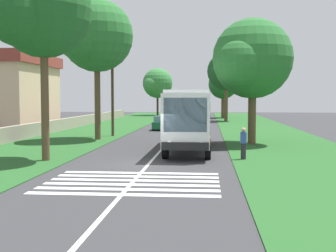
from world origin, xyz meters
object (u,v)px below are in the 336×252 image
(trailing_car_1, at_px, (200,120))
(roadside_tree_right_0, at_px, (222,85))
(coach_bus, at_px, (190,116))
(trailing_car_3, at_px, (176,115))
(roadside_tree_left_1, at_px, (157,84))
(roadside_building, at_px, (11,91))
(pedestrian, at_px, (243,143))
(roadside_tree_left_2, at_px, (96,38))
(utility_pole, at_px, (112,87))
(roadside_tree_right_2, at_px, (226,72))
(trailing_car_0, at_px, (163,123))
(trailing_minibus_0, at_px, (179,108))
(roadside_tree_right_1, at_px, (251,61))
(trailing_car_2, at_px, (200,118))
(roadside_tree_left_0, at_px, (40,12))

(trailing_car_1, relative_size, roadside_tree_right_0, 0.55)
(coach_bus, distance_m, roadside_tree_right_0, 46.02)
(trailing_car_3, bearing_deg, trailing_car_1, -165.09)
(roadside_tree_left_1, height_order, roadside_building, roadside_tree_left_1)
(coach_bus, height_order, pedestrian, coach_bus)
(coach_bus, bearing_deg, trailing_car_3, 5.16)
(roadside_tree_left_2, height_order, utility_pole, roadside_tree_left_2)
(roadside_building, height_order, pedestrian, roadside_building)
(roadside_tree_right_2, bearing_deg, utility_pole, 157.76)
(coach_bus, xyz_separation_m, roadside_tree_left_2, (6.78, 7.56, 5.77))
(roadside_tree_right_0, distance_m, roadside_building, 36.34)
(trailing_car_3, xyz_separation_m, roadside_tree_left_1, (14.15, 4.44, 5.10))
(trailing_car_0, bearing_deg, coach_bus, -169.15)
(roadside_tree_left_2, xyz_separation_m, roadside_tree_right_0, (39.01, -11.02, -2.64))
(trailing_car_3, distance_m, pedestrian, 45.34)
(trailing_minibus_0, height_order, roadside_tree_left_1, roadside_tree_left_1)
(coach_bus, distance_m, roadside_tree_right_1, 7.01)
(coach_bus, xyz_separation_m, trailing_car_2, (31.23, -0.16, -1.48))
(roadside_tree_left_2, relative_size, pedestrian, 6.43)
(trailing_minibus_0, height_order, roadside_tree_right_0, roadside_tree_right_0)
(roadside_tree_left_2, distance_m, roadside_building, 16.38)
(trailing_minibus_0, relative_size, utility_pole, 0.75)
(trailing_car_0, xyz_separation_m, roadside_tree_right_2, (17.58, -7.06, 6.14))
(coach_bus, relative_size, trailing_minibus_0, 1.86)
(roadside_building, bearing_deg, pedestrian, -133.97)
(coach_bus, xyz_separation_m, trailing_minibus_0, (48.94, 3.65, -0.60))
(roadside_tree_right_1, xyz_separation_m, roadside_tree_right_2, (31.49, 0.55, 0.90))
(trailing_minibus_0, xyz_separation_m, roadside_tree_left_1, (5.99, 4.47, 4.22))
(pedestrian, bearing_deg, roadside_tree_left_1, 10.71)
(trailing_car_2, relative_size, trailing_car_3, 1.00)
(coach_bus, height_order, roadside_tree_right_2, roadside_tree_right_2)
(trailing_minibus_0, distance_m, pedestrian, 53.43)
(roadside_tree_left_0, xyz_separation_m, utility_pole, (15.36, -0.50, -3.49))
(roadside_tree_left_2, bearing_deg, roadside_tree_right_1, -102.29)
(roadside_tree_left_0, bearing_deg, roadside_tree_right_2, -15.02)
(coach_bus, height_order, trailing_car_1, coach_bus)
(roadside_tree_right_0, bearing_deg, roadside_tree_left_1, 51.70)
(roadside_tree_right_1, height_order, roadside_tree_right_2, roadside_tree_right_2)
(trailing_minibus_0, distance_m, roadside_tree_right_2, 15.96)
(trailing_minibus_0, bearing_deg, utility_pole, 175.15)
(trailing_car_3, bearing_deg, roadside_tree_left_2, 173.49)
(trailing_car_0, bearing_deg, utility_pole, 156.98)
(trailing_car_3, bearing_deg, trailing_car_2, -158.05)
(trailing_car_1, xyz_separation_m, roadside_tree_left_2, (-19.09, 7.85, 7.25))
(trailing_car_0, relative_size, roadside_building, 0.35)
(trailing_car_3, relative_size, roadside_tree_right_2, 0.45)
(roadside_tree_left_1, xyz_separation_m, roadside_tree_right_2, (-19.21, -11.70, 1.04))
(trailing_car_2, xyz_separation_m, trailing_minibus_0, (17.71, 3.81, 0.88))
(roadside_building, bearing_deg, roadside_tree_left_2, -132.37)
(trailing_car_1, relative_size, pedestrian, 2.54)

